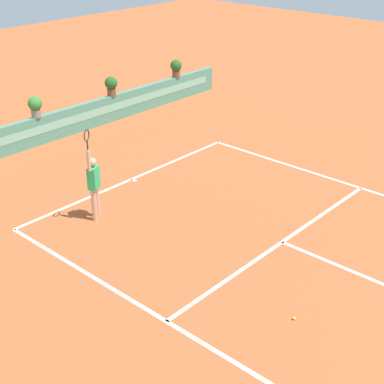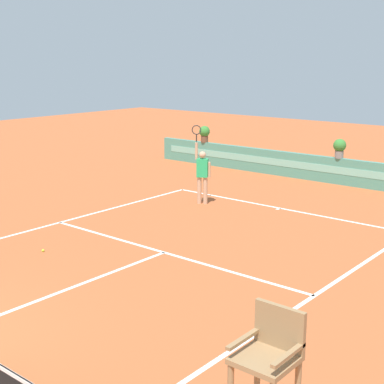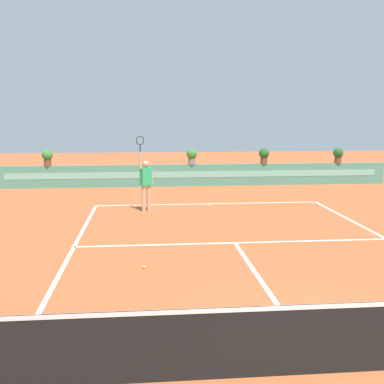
{
  "view_description": "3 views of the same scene",
  "coord_description": "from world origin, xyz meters",
  "px_view_note": "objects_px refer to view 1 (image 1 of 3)",
  "views": [
    {
      "loc": [
        -10.65,
        -0.18,
        7.51
      ],
      "look_at": [
        -0.91,
        8.59,
        1.0
      ],
      "focal_mm": 54.27,
      "sensor_mm": 36.0,
      "label": 1
    },
    {
      "loc": [
        9.03,
        -3.42,
        4.7
      ],
      "look_at": [
        -0.91,
        8.59,
        1.0
      ],
      "focal_mm": 53.28,
      "sensor_mm": 36.0,
      "label": 2
    },
    {
      "loc": [
        -2.26,
        -5.62,
        3.34
      ],
      "look_at": [
        -0.91,
        8.59,
        1.0
      ],
      "focal_mm": 45.27,
      "sensor_mm": 36.0,
      "label": 3
    }
  ],
  "objects_px": {
    "tennis_player": "(94,183)",
    "tennis_ball_near_baseline": "(294,318)",
    "potted_plant_centre": "(35,105)",
    "potted_plant_far_right": "(176,67)",
    "potted_plant_right": "(111,85)"
  },
  "relations": [
    {
      "from": "tennis_player",
      "to": "tennis_ball_near_baseline",
      "type": "bearing_deg",
      "value": -90.53
    },
    {
      "from": "potted_plant_centre",
      "to": "potted_plant_far_right",
      "type": "bearing_deg",
      "value": 0.0
    },
    {
      "from": "tennis_ball_near_baseline",
      "to": "potted_plant_centre",
      "type": "height_order",
      "value": "potted_plant_centre"
    },
    {
      "from": "tennis_player",
      "to": "potted_plant_centre",
      "type": "height_order",
      "value": "tennis_player"
    },
    {
      "from": "potted_plant_centre",
      "to": "potted_plant_far_right",
      "type": "distance_m",
      "value": 6.94
    },
    {
      "from": "tennis_ball_near_baseline",
      "to": "potted_plant_right",
      "type": "height_order",
      "value": "potted_plant_right"
    },
    {
      "from": "tennis_player",
      "to": "potted_plant_far_right",
      "type": "height_order",
      "value": "tennis_player"
    },
    {
      "from": "potted_plant_centre",
      "to": "potted_plant_right",
      "type": "xyz_separation_m",
      "value": [
        3.38,
        0.0,
        0.0
      ]
    },
    {
      "from": "potted_plant_right",
      "to": "potted_plant_far_right",
      "type": "xyz_separation_m",
      "value": [
        3.56,
        0.0,
        0.0
      ]
    },
    {
      "from": "tennis_ball_near_baseline",
      "to": "potted_plant_right",
      "type": "distance_m",
      "value": 13.16
    },
    {
      "from": "tennis_player",
      "to": "potted_plant_far_right",
      "type": "xyz_separation_m",
      "value": [
        9.04,
        5.62,
        0.36
      ]
    },
    {
      "from": "tennis_ball_near_baseline",
      "to": "potted_plant_right",
      "type": "bearing_deg",
      "value": 64.99
    },
    {
      "from": "tennis_player",
      "to": "tennis_ball_near_baseline",
      "type": "xyz_separation_m",
      "value": [
        -0.06,
        -6.24,
        -1.02
      ]
    },
    {
      "from": "tennis_player",
      "to": "potted_plant_far_right",
      "type": "distance_m",
      "value": 10.65
    },
    {
      "from": "tennis_ball_near_baseline",
      "to": "potted_plant_right",
      "type": "xyz_separation_m",
      "value": [
        5.53,
        11.86,
        1.38
      ]
    }
  ]
}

